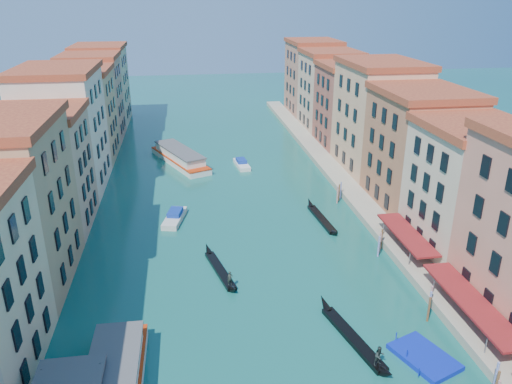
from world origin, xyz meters
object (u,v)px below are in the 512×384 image
gondola_right (354,338)px  blue_dock (424,357)px  vaporetto_far (180,157)px  gondola_fore (220,269)px

gondola_right → blue_dock: gondola_right is taller
vaporetto_far → blue_dock: size_ratio=2.85×
vaporetto_far → gondola_right: bearing=-97.5°
gondola_fore → gondola_right: size_ratio=0.90×
gondola_fore → blue_dock: size_ratio=1.72×
vaporetto_far → gondola_fore: vaporetto_far is taller
vaporetto_far → gondola_right: size_ratio=1.49×
gondola_fore → gondola_right: gondola_right is taller
gondola_right → gondola_fore: bearing=114.9°
gondola_fore → blue_dock: bearing=-59.6°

